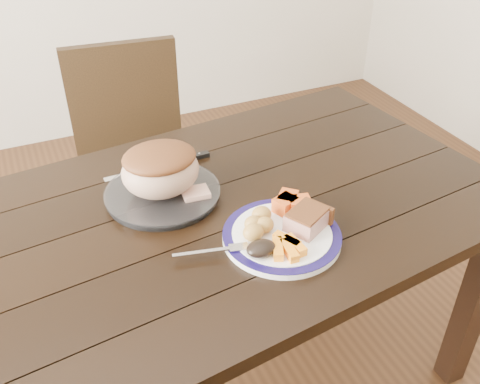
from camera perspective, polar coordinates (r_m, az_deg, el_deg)
name	(u,v)px	position (r m, az deg, el deg)	size (l,w,h in m)	color
dining_table	(210,238)	(1.45, -3.21, -4.96)	(1.69, 1.08, 0.75)	black
chair_far	(135,155)	(2.11, -11.17, 3.89)	(0.46, 0.47, 0.93)	black
dinner_plate	(282,236)	(1.30, 4.47, -4.75)	(0.29, 0.29, 0.02)	white
plate_rim	(282,234)	(1.30, 4.49, -4.46)	(0.29, 0.29, 0.02)	#130C3D
serving_platter	(163,195)	(1.45, -8.22, -0.27)	(0.30, 0.30, 0.02)	white
pork_slice	(307,220)	(1.31, 7.14, -2.98)	(0.10, 0.08, 0.04)	tan
roasted_potatoes	(258,224)	(1.29, 1.95, -3.41)	(0.10, 0.10, 0.04)	gold
carrot_batons	(287,246)	(1.24, 5.06, -5.78)	(0.08, 0.10, 0.02)	orange
pumpkin_wedges	(291,203)	(1.36, 5.43, -1.20)	(0.10, 0.09, 0.04)	#F4591B
dark_mushroom	(261,248)	(1.22, 2.26, -6.03)	(0.07, 0.05, 0.03)	black
fork	(217,251)	(1.24, -2.51, -6.26)	(0.18, 0.06, 0.00)	silver
roast_joint	(161,171)	(1.41, -8.47, 2.23)	(0.21, 0.18, 0.13)	tan
cut_slice	(196,194)	(1.42, -4.73, -0.16)	(0.07, 0.06, 0.02)	tan
carving_knife	(178,161)	(1.60, -6.67, 3.27)	(0.32, 0.03, 0.01)	silver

